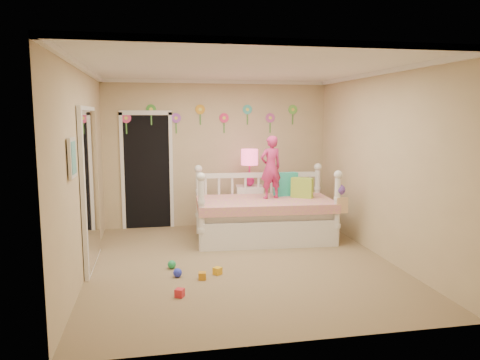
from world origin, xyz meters
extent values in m
cube|color=#7F684C|center=(0.00, 0.00, 0.00)|extent=(4.00, 4.50, 0.01)
cube|color=white|center=(0.00, 0.00, 2.60)|extent=(4.00, 4.50, 0.01)
cube|color=tan|center=(0.00, 2.25, 1.30)|extent=(4.00, 0.01, 2.60)
cube|color=tan|center=(-2.00, 0.00, 1.30)|extent=(0.01, 4.50, 2.60)
cube|color=tan|center=(2.00, 0.00, 1.30)|extent=(0.01, 4.50, 2.60)
cube|color=#2AD2BB|center=(1.02, 1.35, 0.85)|extent=(0.40, 0.19, 0.39)
cube|color=#9CC93D|center=(1.22, 1.11, 0.82)|extent=(0.36, 0.30, 0.33)
imported|color=#CB2E70|center=(0.71, 1.15, 1.16)|extent=(0.42, 0.32, 1.01)
cube|color=white|center=(0.50, 1.81, 0.38)|extent=(0.49, 0.39, 0.77)
sphere|color=#E21E78|center=(0.50, 1.81, 0.85)|extent=(0.17, 0.17, 0.17)
cylinder|color=#E21E78|center=(0.50, 1.81, 1.04)|extent=(0.03, 0.03, 0.37)
cylinder|color=#FF4C80|center=(0.50, 1.81, 1.27)|extent=(0.29, 0.29, 0.27)
cube|color=black|center=(-1.25, 2.23, 1.03)|extent=(0.90, 0.04, 2.07)
cube|color=white|center=(-1.96, 0.30, 1.05)|extent=(0.07, 1.30, 2.10)
cube|color=white|center=(-1.97, -0.90, 1.55)|extent=(0.05, 0.34, 0.42)
camera|label=1|loc=(-1.14, -5.89, 1.99)|focal=34.23mm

